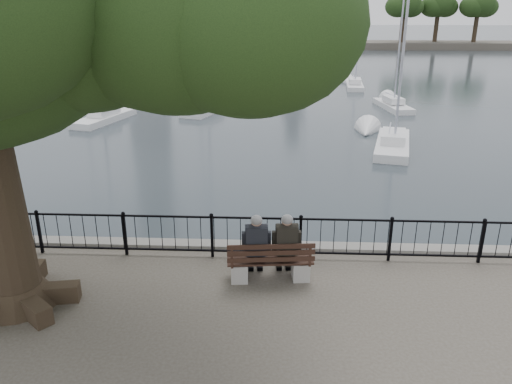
# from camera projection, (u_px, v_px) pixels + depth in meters

# --- Properties ---
(harbor) EXTENTS (260.00, 260.00, 1.20)m
(harbor) POSITION_uv_depth(u_px,v_px,m) (257.00, 266.00, 12.08)
(harbor) COLOR slate
(harbor) RESTS_ON ground
(railing) EXTENTS (22.06, 0.06, 1.00)m
(railing) POSITION_uv_depth(u_px,v_px,m) (256.00, 235.00, 11.24)
(railing) COLOR black
(railing) RESTS_ON ground
(bench) EXTENTS (1.83, 0.71, 0.94)m
(bench) POSITION_uv_depth(u_px,v_px,m) (270.00, 266.00, 10.39)
(bench) COLOR gray
(bench) RESTS_ON ground
(person_left) EXTENTS (0.46, 0.77, 1.49)m
(person_left) POSITION_uv_depth(u_px,v_px,m) (256.00, 248.00, 10.35)
(person_left) COLOR black
(person_left) RESTS_ON ground
(person_right) EXTENTS (0.46, 0.77, 1.49)m
(person_right) POSITION_uv_depth(u_px,v_px,m) (286.00, 248.00, 10.38)
(person_right) COLOR black
(person_right) RESTS_ON ground
(lion_monument) EXTENTS (6.30, 6.30, 9.22)m
(lion_monument) POSITION_uv_depth(u_px,v_px,m) (294.00, 47.00, 55.32)
(lion_monument) COLOR slate
(lion_monument) RESTS_ON ground
(sailboat_a) EXTENTS (2.62, 5.21, 9.37)m
(sailboat_a) POSITION_uv_depth(u_px,v_px,m) (104.00, 117.00, 29.69)
(sailboat_a) COLOR white
(sailboat_a) RESTS_ON ground
(sailboat_b) EXTENTS (3.15, 5.66, 12.15)m
(sailboat_b) POSITION_uv_depth(u_px,v_px,m) (209.00, 106.00, 32.74)
(sailboat_b) COLOR white
(sailboat_b) RESTS_ON ground
(sailboat_c) EXTENTS (2.70, 5.57, 11.14)m
(sailboat_c) POSITION_uv_depth(u_px,v_px,m) (393.00, 142.00, 23.91)
(sailboat_c) COLOR white
(sailboat_c) RESTS_ON ground
(sailboat_d) EXTENTS (1.96, 4.77, 8.96)m
(sailboat_d) POSITION_uv_depth(u_px,v_px,m) (393.00, 104.00, 33.47)
(sailboat_d) COLOR white
(sailboat_d) RESTS_ON ground
(sailboat_e) EXTENTS (3.09, 5.22, 12.03)m
(sailboat_e) POSITION_uv_depth(u_px,v_px,m) (85.00, 91.00, 38.59)
(sailboat_e) COLOR white
(sailboat_e) RESTS_ON ground
(sailboat_f) EXTENTS (2.67, 5.03, 9.18)m
(sailboat_f) POSITION_uv_depth(u_px,v_px,m) (306.00, 84.00, 42.56)
(sailboat_f) COLOR white
(sailboat_f) RESTS_ON ground
(sailboat_g) EXTENTS (1.75, 4.86, 8.48)m
(sailboat_g) POSITION_uv_depth(u_px,v_px,m) (355.00, 85.00, 42.17)
(sailboat_g) COLOR white
(sailboat_g) RESTS_ON ground
(sailboat_h) EXTENTS (3.68, 6.10, 13.96)m
(sailboat_h) POSITION_uv_depth(u_px,v_px,m) (200.00, 79.00, 44.67)
(sailboat_h) COLOR white
(sailboat_h) RESTS_ON ground
(far_shore) EXTENTS (30.00, 8.60, 9.18)m
(far_shore) POSITION_uv_depth(u_px,v_px,m) (435.00, 23.00, 81.34)
(far_shore) COLOR #474137
(far_shore) RESTS_ON ground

